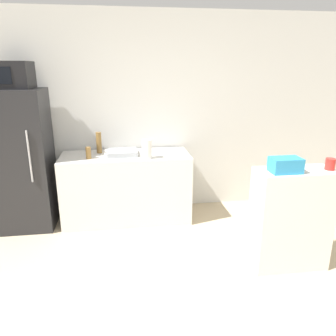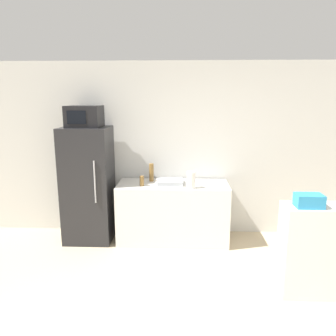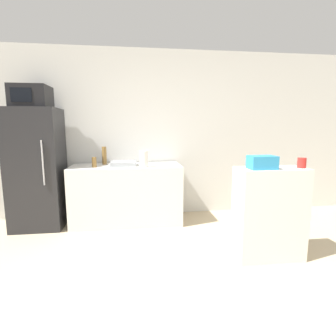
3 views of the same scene
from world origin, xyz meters
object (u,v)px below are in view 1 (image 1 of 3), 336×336
object	(u,v)px
bottle_short	(88,153)
refrigerator	(21,161)
jar	(330,164)
microwave	(9,75)
paper_towel_roll	(147,149)
bottle_tall	(99,143)
basket	(285,165)

from	to	relation	value
bottle_short	refrigerator	bearing A→B (deg)	170.73
jar	bottle_short	bearing A→B (deg)	152.49
microwave	paper_towel_roll	xyz separation A→B (m)	(1.49, -0.22, -0.84)
microwave	paper_towel_roll	bearing A→B (deg)	-8.30
bottle_tall	bottle_short	distance (m)	0.30
microwave	jar	bearing A→B (deg)	-23.15
basket	jar	size ratio (longest dim) A/B	2.53
refrigerator	bottle_short	distance (m)	0.82
bottle_short	jar	size ratio (longest dim) A/B	1.33
jar	paper_towel_roll	xyz separation A→B (m)	(-1.60, 1.10, -0.07)
bottle_tall	bottle_short	world-z (taller)	bottle_tall
refrigerator	bottle_short	world-z (taller)	refrigerator
refrigerator	paper_towel_roll	size ratio (longest dim) A/B	7.29
jar	microwave	bearing A→B (deg)	156.85
microwave	paper_towel_roll	size ratio (longest dim) A/B	2.02
bottle_short	paper_towel_roll	xyz separation A→B (m)	(0.69, -0.09, 0.04)
refrigerator	basket	xyz separation A→B (m)	(2.64, -1.34, 0.23)
microwave	paper_towel_roll	distance (m)	1.72
bottle_tall	microwave	bearing A→B (deg)	-171.50
basket	jar	bearing A→B (deg)	2.01
microwave	basket	xyz separation A→B (m)	(2.65, -1.34, -0.76)
bottle_tall	bottle_short	xyz separation A→B (m)	(-0.11, -0.27, -0.06)
basket	paper_towel_roll	world-z (taller)	basket
refrigerator	basket	size ratio (longest dim) A/B	6.18
microwave	basket	bearing A→B (deg)	-26.83
bottle_short	basket	bearing A→B (deg)	-33.26
bottle_short	jar	xyz separation A→B (m)	(2.29, -1.19, 0.11)
bottle_short	jar	bearing A→B (deg)	-27.51
bottle_tall	basket	xyz separation A→B (m)	(1.73, -1.47, 0.07)
microwave	refrigerator	bearing A→B (deg)	73.88
microwave	bottle_short	size ratio (longest dim) A/B	3.27
jar	basket	bearing A→B (deg)	-177.99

